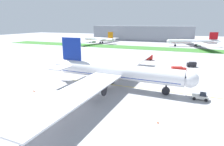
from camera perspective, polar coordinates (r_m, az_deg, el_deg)
ground_plane at (r=67.70m, az=-1.28°, el=-3.79°), size 600.00×600.00×0.00m
apron_taxi_line at (r=68.95m, az=-0.81°, el=-3.44°), size 280.00×0.36×0.01m
grass_median_strip at (r=170.09m, az=13.31°, el=7.18°), size 320.00×24.00×0.10m
airliner_foreground at (r=64.19m, az=0.92°, el=0.40°), size 52.08×82.90×16.54m
pushback_tug at (r=60.98m, az=25.18°, el=-6.40°), size 6.26×2.51×2.21m
ground_crew_wingwalker_port at (r=71.27m, az=-7.94°, el=-2.13°), size 0.55×0.36×1.64m
ground_crew_marshaller_front at (r=73.40m, az=-4.03°, el=-1.55°), size 0.54×0.31×1.57m
traffic_cone_near_nose at (r=67.07m, az=-22.55°, el=-4.90°), size 0.36×0.36×0.58m
traffic_cone_port_wing at (r=66.21m, az=-22.23°, el=-5.12°), size 0.36×0.36×0.58m
traffic_cone_starboard_wing at (r=44.71m, az=13.70°, el=-14.16°), size 0.36×0.36×0.58m
service_truck_baggage_loader at (r=115.82m, az=10.75°, el=4.68°), size 6.11×2.97×3.17m
service_truck_fuel_bowser at (r=89.83m, az=19.42°, el=1.03°), size 6.54×4.11×2.67m
service_truck_catering_van at (r=103.80m, az=22.87°, el=2.44°), size 4.74×3.44×2.56m
parked_airliner_far_left at (r=209.08m, az=-3.71°, el=10.08°), size 41.19×66.74×12.56m
parked_airliner_far_centre at (r=196.15m, az=23.52°, el=8.65°), size 48.39×80.35×13.35m
terminal_building at (r=243.87m, az=8.83°, el=11.73°), size 123.17×20.00×18.00m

